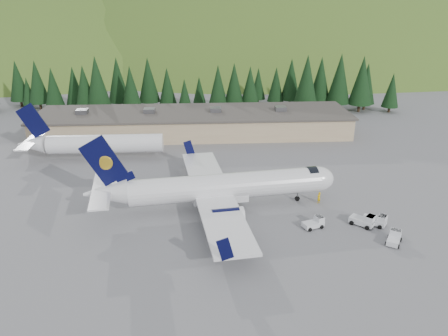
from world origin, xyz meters
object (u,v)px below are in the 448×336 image
baggage_tug_a (315,223)px  baggage_tug_b (376,220)px  baggage_tug_c (394,238)px  ramp_worker (319,198)px  airliner (219,188)px  terminal_building (194,123)px  second_airliner (90,143)px  baggage_tug_d (364,221)px

baggage_tug_a → baggage_tug_b: baggage_tug_b is taller
baggage_tug_c → ramp_worker: ramp_worker is taller
airliner → terminal_building: (-3.92, 38.14, -0.71)m
second_airliner → baggage_tug_c: 57.03m
baggage_tug_b → ramp_worker: (-6.23, 7.35, 0.16)m
airliner → baggage_tug_b: size_ratio=10.76×
baggage_tug_d → baggage_tug_b: bearing=43.1°
baggage_tug_a → ramp_worker: (2.53, 7.38, 0.24)m
baggage_tug_c → terminal_building: terminal_building is taller
baggage_tug_a → ramp_worker: bearing=51.3°
second_airliner → terminal_building: bearing=38.8°
baggage_tug_c → baggage_tug_d: size_ratio=0.89×
second_airliner → baggage_tug_d: 52.52m
baggage_tug_a → airliner: bearing=132.7°
airliner → second_airliner: bearing=129.7°
baggage_tug_a → baggage_tug_c: (9.32, -4.60, -0.00)m
airliner → terminal_building: bearing=88.5°
baggage_tug_c → ramp_worker: 13.78m
airliner → second_airliner: 32.53m
second_airliner → ramp_worker: second_airliner is taller
second_airliner → baggage_tug_d: second_airliner is taller
baggage_tug_d → ramp_worker: ramp_worker is taller
baggage_tug_c → baggage_tug_d: baggage_tug_d is taller
baggage_tug_a → baggage_tug_d: bearing=-19.9°
baggage_tug_a → terminal_building: bearing=90.8°
terminal_building → ramp_worker: 42.25m
baggage_tug_d → ramp_worker: bearing=163.1°
baggage_tug_a → terminal_building: size_ratio=0.05×
airliner → terminal_building: 38.35m
ramp_worker → airliner: bearing=-32.1°
ramp_worker → baggage_tug_c: bearing=85.1°
baggage_tug_b → terminal_building: bearing=157.6°
terminal_building → baggage_tug_b: bearing=-60.3°
terminal_building → baggage_tug_d: size_ratio=19.72×
airliner → baggage_tug_a: 14.82m
baggage_tug_c → ramp_worker: size_ratio=1.73×
baggage_tug_c → ramp_worker: (-6.79, 11.98, 0.24)m
baggage_tug_a → baggage_tug_d: (7.02, -0.01, 0.11)m
terminal_building → ramp_worker: bearing=-62.7°
airliner → ramp_worker: 15.66m
second_airliner → ramp_worker: size_ratio=14.87×
second_airliner → baggage_tug_d: (43.78, -28.90, -2.53)m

